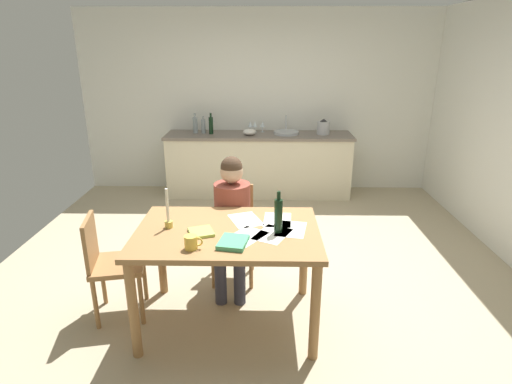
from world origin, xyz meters
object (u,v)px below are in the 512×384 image
at_px(bottle_oil, 195,125).
at_px(wine_glass_back_left, 250,124).
at_px(sink_unit, 286,132).
at_px(dining_table, 228,243).
at_px(mixing_bowl, 250,132).
at_px(wine_glass_by_kettle, 255,124).
at_px(person_seated, 232,215).
at_px(book_magazine, 233,242).
at_px(chair_side_empty, 110,262).
at_px(candlestick, 168,217).
at_px(wine_glass_near_sink, 263,125).
at_px(chair_at_table, 233,228).
at_px(stovetop_kettle, 323,127).
at_px(coffee_mug, 191,242).
at_px(book_cookery, 201,232).
at_px(bottle_vinegar, 203,126).
at_px(bottle_wine_red, 211,125).
at_px(wine_bottle_on_table, 278,215).

bearing_deg(bottle_oil, wine_glass_back_left, 7.02).
relative_size(sink_unit, wine_glass_back_left, 2.34).
bearing_deg(dining_table, mixing_bowl, 88.70).
xyz_separation_m(dining_table, wine_glass_by_kettle, (0.14, 3.22, 0.32)).
bearing_deg(person_seated, wine_glass_by_kettle, 86.76).
bearing_deg(book_magazine, sink_unit, 91.32).
distance_m(book_magazine, bottle_oil, 3.45).
bearing_deg(person_seated, chair_side_empty, -152.42).
xyz_separation_m(candlestick, bottle_oil, (-0.27, 3.09, 0.13)).
bearing_deg(wine_glass_near_sink, sink_unit, -23.21).
relative_size(chair_at_table, wine_glass_near_sink, 5.71).
height_order(book_magazine, sink_unit, sink_unit).
xyz_separation_m(wine_glass_near_sink, wine_glass_by_kettle, (-0.11, 0.00, 0.00)).
bearing_deg(mixing_bowl, stovetop_kettle, 4.29).
height_order(dining_table, coffee_mug, coffee_mug).
height_order(chair_at_table, book_magazine, chair_at_table).
bearing_deg(wine_glass_back_left, chair_at_table, -91.81).
distance_m(book_cookery, bottle_vinegar, 3.21).
bearing_deg(stovetop_kettle, wine_glass_back_left, 171.82).
bearing_deg(stovetop_kettle, person_seated, -114.13).
distance_m(bottle_oil, mixing_bowl, 0.80).
bearing_deg(book_magazine, mixing_bowl, 100.30).
bearing_deg(chair_side_empty, stovetop_kettle, 55.54).
xyz_separation_m(mixing_bowl, wine_glass_by_kettle, (0.07, 0.23, 0.07)).
bearing_deg(chair_at_table, wine_glass_by_kettle, 86.58).
bearing_deg(coffee_mug, chair_at_table, 78.54).
bearing_deg(sink_unit, wine_glass_by_kettle, 162.06).
xyz_separation_m(bottle_wine_red, stovetop_kettle, (1.60, 0.01, -0.03)).
xyz_separation_m(coffee_mug, wine_glass_back_left, (0.28, 3.52, 0.17)).
relative_size(wine_bottle_on_table, wine_glass_near_sink, 2.04).
bearing_deg(mixing_bowl, book_cookery, -94.74).
relative_size(wine_bottle_on_table, mixing_bowl, 1.66).
relative_size(person_seated, mixing_bowl, 6.31).
bearing_deg(coffee_mug, bottle_wine_red, 94.55).
distance_m(coffee_mug, bottle_wine_red, 3.38).
height_order(candlestick, stovetop_kettle, stovetop_kettle).
relative_size(candlestick, wine_glass_back_left, 1.99).
bearing_deg(coffee_mug, wine_glass_by_kettle, 84.24).
xyz_separation_m(book_cookery, bottle_wine_red, (-0.30, 3.13, 0.22)).
height_order(person_seated, bottle_oil, person_seated).
height_order(book_magazine, wine_glass_back_left, wine_glass_back_left).
xyz_separation_m(stovetop_kettle, wine_glass_back_left, (-1.04, 0.15, 0.01)).
relative_size(book_magazine, bottle_oil, 0.81).
height_order(book_cookery, wine_glass_by_kettle, wine_glass_by_kettle).
xyz_separation_m(book_magazine, bottle_vinegar, (-0.66, 3.35, 0.19)).
distance_m(person_seated, bottle_wine_red, 2.57).
distance_m(mixing_bowl, wine_glass_by_kettle, 0.25).
height_order(wine_bottle_on_table, bottle_wine_red, bottle_wine_red).
bearing_deg(wine_bottle_on_table, mixing_bowl, 95.79).
bearing_deg(wine_bottle_on_table, wine_glass_back_left, 95.35).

